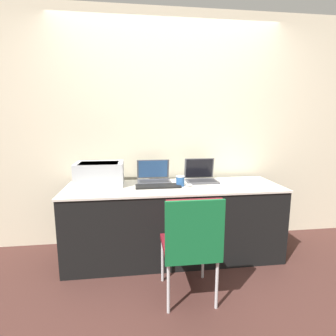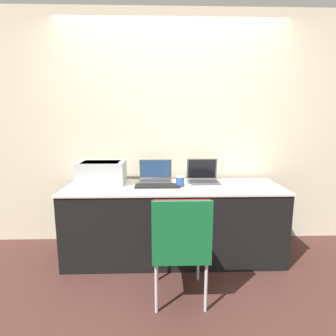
{
  "view_description": "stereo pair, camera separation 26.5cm",
  "coord_description": "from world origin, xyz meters",
  "px_view_note": "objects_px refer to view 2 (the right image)",
  "views": [
    {
      "loc": [
        -0.39,
        -2.22,
        1.41
      ],
      "look_at": [
        -0.06,
        0.36,
        0.94
      ],
      "focal_mm": 28.0,
      "sensor_mm": 36.0,
      "label": 1
    },
    {
      "loc": [
        -0.13,
        -2.25,
        1.41
      ],
      "look_at": [
        -0.06,
        0.36,
        0.94
      ],
      "focal_mm": 28.0,
      "sensor_mm": 36.0,
      "label": 2
    }
  ],
  "objects_px": {
    "laptop_left": "(155,177)",
    "coffee_cup": "(180,181)",
    "external_keyboard": "(157,186)",
    "mouse": "(189,186)",
    "laptop_right": "(203,177)",
    "chair": "(181,240)",
    "printer": "(102,172)"
  },
  "relations": [
    {
      "from": "laptop_left",
      "to": "coffee_cup",
      "type": "bearing_deg",
      "value": -43.27
    },
    {
      "from": "external_keyboard",
      "to": "coffee_cup",
      "type": "relative_size",
      "value": 4.29
    },
    {
      "from": "coffee_cup",
      "to": "mouse",
      "type": "distance_m",
      "value": 0.1
    },
    {
      "from": "laptop_left",
      "to": "coffee_cup",
      "type": "xyz_separation_m",
      "value": [
        0.25,
        -0.24,
        0.0
      ]
    },
    {
      "from": "laptop_right",
      "to": "external_keyboard",
      "type": "distance_m",
      "value": 0.53
    },
    {
      "from": "mouse",
      "to": "laptop_right",
      "type": "bearing_deg",
      "value": 50.81
    },
    {
      "from": "external_keyboard",
      "to": "chair",
      "type": "distance_m",
      "value": 0.79
    },
    {
      "from": "mouse",
      "to": "chair",
      "type": "distance_m",
      "value": 0.76
    },
    {
      "from": "laptop_left",
      "to": "coffee_cup",
      "type": "relative_size",
      "value": 3.4
    },
    {
      "from": "coffee_cup",
      "to": "mouse",
      "type": "xyz_separation_m",
      "value": [
        0.09,
        -0.03,
        -0.04
      ]
    },
    {
      "from": "printer",
      "to": "laptop_left",
      "type": "xyz_separation_m",
      "value": [
        0.56,
        0.09,
        -0.08
      ]
    },
    {
      "from": "mouse",
      "to": "chair",
      "type": "bearing_deg",
      "value": -100.44
    },
    {
      "from": "laptop_right",
      "to": "external_keyboard",
      "type": "height_order",
      "value": "laptop_right"
    },
    {
      "from": "external_keyboard",
      "to": "chair",
      "type": "bearing_deg",
      "value": -76.15
    },
    {
      "from": "printer",
      "to": "mouse",
      "type": "bearing_deg",
      "value": -11.07
    },
    {
      "from": "printer",
      "to": "chair",
      "type": "height_order",
      "value": "printer"
    },
    {
      "from": "chair",
      "to": "external_keyboard",
      "type": "bearing_deg",
      "value": 103.85
    },
    {
      "from": "printer",
      "to": "laptop_right",
      "type": "distance_m",
      "value": 1.07
    },
    {
      "from": "laptop_right",
      "to": "external_keyboard",
      "type": "xyz_separation_m",
      "value": [
        -0.49,
        -0.2,
        -0.04
      ]
    },
    {
      "from": "printer",
      "to": "laptop_left",
      "type": "bearing_deg",
      "value": 9.35
    },
    {
      "from": "printer",
      "to": "mouse",
      "type": "distance_m",
      "value": 0.92
    },
    {
      "from": "laptop_right",
      "to": "mouse",
      "type": "relative_size",
      "value": 4.79
    },
    {
      "from": "printer",
      "to": "coffee_cup",
      "type": "height_order",
      "value": "printer"
    },
    {
      "from": "printer",
      "to": "mouse",
      "type": "relative_size",
      "value": 6.86
    },
    {
      "from": "chair",
      "to": "coffee_cup",
      "type": "bearing_deg",
      "value": 86.43
    },
    {
      "from": "external_keyboard",
      "to": "laptop_right",
      "type": "bearing_deg",
      "value": 22.43
    },
    {
      "from": "printer",
      "to": "external_keyboard",
      "type": "distance_m",
      "value": 0.62
    },
    {
      "from": "laptop_left",
      "to": "mouse",
      "type": "height_order",
      "value": "laptop_left"
    },
    {
      "from": "external_keyboard",
      "to": "mouse",
      "type": "xyz_separation_m",
      "value": [
        0.31,
        -0.02,
        0.0
      ]
    },
    {
      "from": "printer",
      "to": "laptop_left",
      "type": "height_order",
      "value": "printer"
    },
    {
      "from": "laptop_right",
      "to": "coffee_cup",
      "type": "relative_size",
      "value": 3.17
    },
    {
      "from": "laptop_right",
      "to": "external_keyboard",
      "type": "relative_size",
      "value": 0.74
    }
  ]
}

